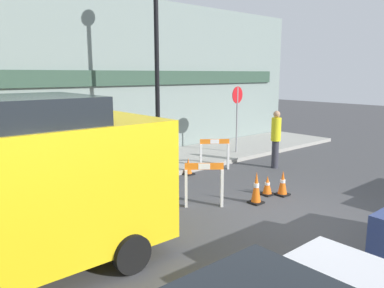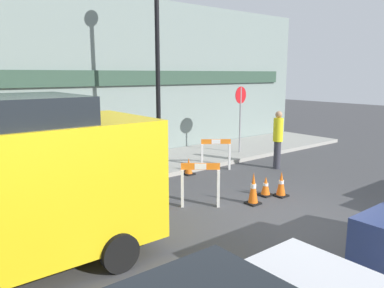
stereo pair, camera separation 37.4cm
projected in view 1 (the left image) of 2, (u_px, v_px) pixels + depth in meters
name	position (u px, v px, depth m)	size (l,w,h in m)	color
ground_plane	(306.00, 225.00, 7.40)	(60.00, 60.00, 0.00)	#424244
sidewalk_slab	(141.00, 166.00, 11.80)	(18.00, 2.86, 0.13)	#9E9B93
storefront_facade	(114.00, 80.00, 12.42)	(18.00, 0.22, 5.50)	gray
streetlamp_post	(156.00, 35.00, 10.43)	(0.44, 0.44, 6.10)	black
stop_sign	(237.00, 109.00, 13.37)	(0.60, 0.09, 2.37)	gray
barricade_0	(215.00, 153.00, 11.62)	(0.81, 0.65, 0.96)	white
barricade_1	(204.00, 183.00, 8.33)	(0.76, 0.64, 1.01)	white
traffic_cone_0	(142.00, 175.00, 9.99)	(0.30, 0.30, 0.57)	black
traffic_cone_1	(188.00, 167.00, 11.05)	(0.30, 0.30, 0.49)	black
traffic_cone_2	(163.00, 195.00, 8.26)	(0.30, 0.30, 0.65)	black
traffic_cone_3	(256.00, 188.00, 8.57)	(0.30, 0.30, 0.75)	black
traffic_cone_4	(283.00, 183.00, 9.16)	(0.30, 0.30, 0.62)	black
traffic_cone_5	(267.00, 186.00, 9.20)	(0.30, 0.30, 0.48)	black
person_worker	(276.00, 137.00, 11.71)	(0.33, 0.33, 1.81)	#33333D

